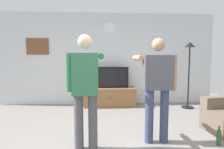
{
  "coord_description": "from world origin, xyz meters",
  "views": [
    {
      "loc": [
        -0.25,
        -2.84,
        1.44
      ],
      "look_at": [
        0.01,
        1.2,
        1.05
      ],
      "focal_mm": 30.84,
      "sensor_mm": 36.0,
      "label": 1
    }
  ],
  "objects_px": {
    "floor_lamp": "(189,61)",
    "beverage_bottle": "(219,137)",
    "person_standing_nearer_couch": "(157,83)",
    "wall_clock": "(109,28)",
    "tv_stand": "(110,97)",
    "person_standing_nearer_lamp": "(85,86)",
    "television": "(110,77)",
    "framed_picture": "(38,46)"
  },
  "relations": [
    {
      "from": "framed_picture",
      "to": "person_standing_nearer_couch",
      "type": "distance_m",
      "value": 3.89
    },
    {
      "from": "beverage_bottle",
      "to": "wall_clock",
      "type": "bearing_deg",
      "value": 119.63
    },
    {
      "from": "person_standing_nearer_lamp",
      "to": "wall_clock",
      "type": "bearing_deg",
      "value": 79.89
    },
    {
      "from": "television",
      "to": "person_standing_nearer_lamp",
      "type": "bearing_deg",
      "value": -101.03
    },
    {
      "from": "framed_picture",
      "to": "floor_lamp",
      "type": "relative_size",
      "value": 0.35
    },
    {
      "from": "tv_stand",
      "to": "person_standing_nearer_couch",
      "type": "distance_m",
      "value": 2.57
    },
    {
      "from": "tv_stand",
      "to": "television",
      "type": "relative_size",
      "value": 1.36
    },
    {
      "from": "beverage_bottle",
      "to": "framed_picture",
      "type": "bearing_deg",
      "value": 142.3
    },
    {
      "from": "person_standing_nearer_couch",
      "to": "beverage_bottle",
      "type": "xyz_separation_m",
      "value": [
        0.97,
        -0.19,
        -0.86
      ]
    },
    {
      "from": "framed_picture",
      "to": "person_standing_nearer_lamp",
      "type": "bearing_deg",
      "value": -61.0
    },
    {
      "from": "tv_stand",
      "to": "floor_lamp",
      "type": "relative_size",
      "value": 0.8
    },
    {
      "from": "television",
      "to": "beverage_bottle",
      "type": "height_order",
      "value": "television"
    },
    {
      "from": "television",
      "to": "framed_picture",
      "type": "xyz_separation_m",
      "value": [
        -2.08,
        0.25,
        0.89
      ]
    },
    {
      "from": "tv_stand",
      "to": "wall_clock",
      "type": "xyz_separation_m",
      "value": [
        0.0,
        0.29,
        2.01
      ]
    },
    {
      "from": "tv_stand",
      "to": "framed_picture",
      "type": "distance_m",
      "value": 2.55
    },
    {
      "from": "wall_clock",
      "to": "floor_lamp",
      "type": "bearing_deg",
      "value": -16.19
    },
    {
      "from": "wall_clock",
      "to": "floor_lamp",
      "type": "height_order",
      "value": "wall_clock"
    },
    {
      "from": "floor_lamp",
      "to": "person_standing_nearer_lamp",
      "type": "distance_m",
      "value": 3.47
    },
    {
      "from": "framed_picture",
      "to": "tv_stand",
      "type": "bearing_deg",
      "value": -8.08
    },
    {
      "from": "floor_lamp",
      "to": "beverage_bottle",
      "type": "xyz_separation_m",
      "value": [
        -0.53,
        -2.23,
        -1.17
      ]
    },
    {
      "from": "person_standing_nearer_lamp",
      "to": "person_standing_nearer_couch",
      "type": "relative_size",
      "value": 1.02
    },
    {
      "from": "television",
      "to": "beverage_bottle",
      "type": "distance_m",
      "value": 3.16
    },
    {
      "from": "person_standing_nearer_lamp",
      "to": "beverage_bottle",
      "type": "bearing_deg",
      "value": -0.63
    },
    {
      "from": "wall_clock",
      "to": "person_standing_nearer_couch",
      "type": "relative_size",
      "value": 0.19
    },
    {
      "from": "floor_lamp",
      "to": "beverage_bottle",
      "type": "relative_size",
      "value": 5.68
    },
    {
      "from": "tv_stand",
      "to": "person_standing_nearer_couch",
      "type": "bearing_deg",
      "value": -74.61
    },
    {
      "from": "television",
      "to": "person_standing_nearer_couch",
      "type": "distance_m",
      "value": 2.51
    },
    {
      "from": "person_standing_nearer_couch",
      "to": "beverage_bottle",
      "type": "bearing_deg",
      "value": -11.31
    },
    {
      "from": "framed_picture",
      "to": "beverage_bottle",
      "type": "relative_size",
      "value": 1.98
    },
    {
      "from": "tv_stand",
      "to": "framed_picture",
      "type": "bearing_deg",
      "value": 171.92
    },
    {
      "from": "person_standing_nearer_lamp",
      "to": "person_standing_nearer_couch",
      "type": "height_order",
      "value": "person_standing_nearer_lamp"
    },
    {
      "from": "wall_clock",
      "to": "beverage_bottle",
      "type": "bearing_deg",
      "value": -60.37
    },
    {
      "from": "tv_stand",
      "to": "framed_picture",
      "type": "height_order",
      "value": "framed_picture"
    },
    {
      "from": "tv_stand",
      "to": "person_standing_nearer_lamp",
      "type": "xyz_separation_m",
      "value": [
        -0.51,
        -2.54,
        0.73
      ]
    },
    {
      "from": "beverage_bottle",
      "to": "person_standing_nearer_couch",
      "type": "bearing_deg",
      "value": 168.69
    },
    {
      "from": "person_standing_nearer_lamp",
      "to": "person_standing_nearer_couch",
      "type": "xyz_separation_m",
      "value": [
        1.16,
        0.17,
        -0.0
      ]
    },
    {
      "from": "floor_lamp",
      "to": "beverage_bottle",
      "type": "distance_m",
      "value": 2.58
    },
    {
      "from": "framed_picture",
      "to": "beverage_bottle",
      "type": "xyz_separation_m",
      "value": [
        3.7,
        -2.86,
        -1.58
      ]
    },
    {
      "from": "television",
      "to": "framed_picture",
      "type": "relative_size",
      "value": 1.69
    },
    {
      "from": "floor_lamp",
      "to": "person_standing_nearer_couch",
      "type": "relative_size",
      "value": 1.06
    },
    {
      "from": "person_standing_nearer_couch",
      "to": "wall_clock",
      "type": "bearing_deg",
      "value": 103.78
    },
    {
      "from": "person_standing_nearer_couch",
      "to": "tv_stand",
      "type": "bearing_deg",
      "value": 105.39
    }
  ]
}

